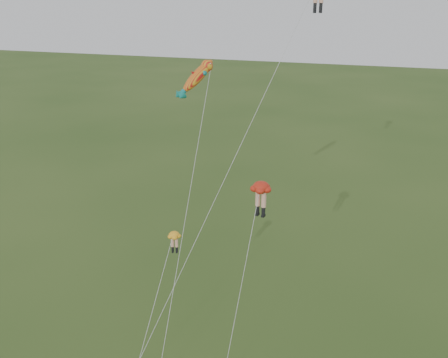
% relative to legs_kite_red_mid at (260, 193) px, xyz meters
% --- Properties ---
extents(legs_kite_red_mid, '(1.88, 5.92, 12.24)m').
position_rel_legs_kite_red_mid_xyz_m(legs_kite_red_mid, '(0.00, 0.00, 0.00)').
color(legs_kite_red_mid, red).
rests_on(legs_kite_red_mid, ground).
extents(legs_kite_yellow, '(1.16, 6.74, 8.01)m').
position_rel_legs_kite_red_mid_xyz_m(legs_kite_yellow, '(-5.89, -0.47, -4.24)').
color(legs_kite_yellow, '#FFAB20').
rests_on(legs_kite_yellow, ground).
extents(fish_kite, '(2.60, 12.74, 18.94)m').
position_rel_legs_kite_red_mid_xyz_m(fish_kite, '(-6.06, 5.26, 5.96)').
color(fish_kite, gold).
rests_on(fish_kite, ground).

